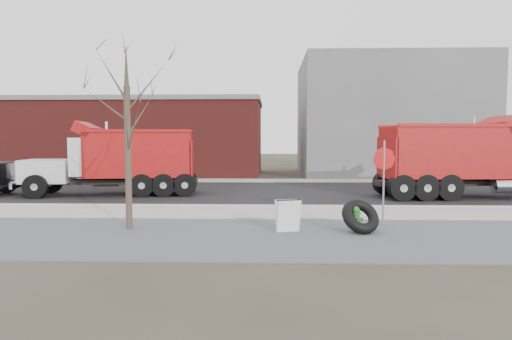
{
  "coord_description": "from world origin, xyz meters",
  "views": [
    {
      "loc": [
        0.76,
        -15.14,
        2.56
      ],
      "look_at": [
        0.23,
        1.49,
        1.4
      ],
      "focal_mm": 32.0,
      "sensor_mm": 36.0,
      "label": 1
    }
  ],
  "objects_px": {
    "fire_hydrant": "(356,221)",
    "truck_tire": "(360,216)",
    "stop_sign": "(384,167)",
    "sandwich_board": "(288,216)",
    "dump_truck_red_b": "(119,158)",
    "dump_truck_red_a": "(468,157)"
  },
  "relations": [
    {
      "from": "truck_tire",
      "to": "dump_truck_red_b",
      "type": "xyz_separation_m",
      "value": [
        -9.2,
        8.0,
        1.19
      ]
    },
    {
      "from": "stop_sign",
      "to": "sandwich_board",
      "type": "relative_size",
      "value": 2.83
    },
    {
      "from": "fire_hydrant",
      "to": "truck_tire",
      "type": "relative_size",
      "value": 0.56
    },
    {
      "from": "stop_sign",
      "to": "dump_truck_red_a",
      "type": "bearing_deg",
      "value": 64.1
    },
    {
      "from": "sandwich_board",
      "to": "dump_truck_red_b",
      "type": "bearing_deg",
      "value": 116.62
    },
    {
      "from": "fire_hydrant",
      "to": "dump_truck_red_b",
      "type": "height_order",
      "value": "dump_truck_red_b"
    },
    {
      "from": "dump_truck_red_b",
      "to": "stop_sign",
      "type": "bearing_deg",
      "value": 138.04
    },
    {
      "from": "sandwich_board",
      "to": "fire_hydrant",
      "type": "bearing_deg",
      "value": -14.89
    },
    {
      "from": "sandwich_board",
      "to": "dump_truck_red_a",
      "type": "distance_m",
      "value": 11.09
    },
    {
      "from": "truck_tire",
      "to": "dump_truck_red_a",
      "type": "distance_m",
      "value": 9.81
    },
    {
      "from": "fire_hydrant",
      "to": "dump_truck_red_a",
      "type": "xyz_separation_m",
      "value": [
        6.17,
        7.54,
        1.43
      ]
    },
    {
      "from": "sandwich_board",
      "to": "dump_truck_red_b",
      "type": "distance_m",
      "value": 10.84
    },
    {
      "from": "truck_tire",
      "to": "dump_truck_red_b",
      "type": "bearing_deg",
      "value": 139.01
    },
    {
      "from": "truck_tire",
      "to": "sandwich_board",
      "type": "bearing_deg",
      "value": 179.03
    },
    {
      "from": "stop_sign",
      "to": "dump_truck_red_a",
      "type": "height_order",
      "value": "dump_truck_red_a"
    },
    {
      "from": "fire_hydrant",
      "to": "truck_tire",
      "type": "distance_m",
      "value": 0.18
    },
    {
      "from": "fire_hydrant",
      "to": "stop_sign",
      "type": "height_order",
      "value": "stop_sign"
    },
    {
      "from": "fire_hydrant",
      "to": "dump_truck_red_a",
      "type": "bearing_deg",
      "value": 35.47
    },
    {
      "from": "fire_hydrant",
      "to": "truck_tire",
      "type": "xyz_separation_m",
      "value": [
        0.11,
        -0.06,
        0.13
      ]
    },
    {
      "from": "sandwich_board",
      "to": "truck_tire",
      "type": "bearing_deg",
      "value": -16.69
    },
    {
      "from": "truck_tire",
      "to": "stop_sign",
      "type": "distance_m",
      "value": 1.94
    },
    {
      "from": "stop_sign",
      "to": "sandwich_board",
      "type": "height_order",
      "value": "stop_sign"
    }
  ]
}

